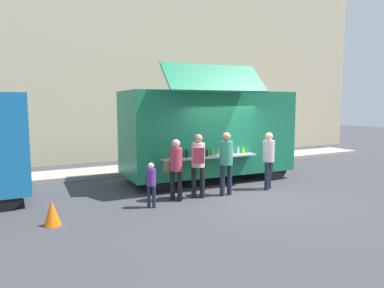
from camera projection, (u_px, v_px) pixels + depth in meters
name	position (u px, v px, depth m)	size (l,w,h in m)	color
ground_plane	(246.00, 196.00, 9.82)	(60.00, 60.00, 0.00)	#38383D
curb_strip	(72.00, 175.00, 12.41)	(28.00, 1.60, 0.15)	#9E998E
building_behind	(76.00, 39.00, 15.68)	(32.00, 2.40, 10.89)	beige
food_truck_main	(208.00, 132.00, 11.79)	(5.67, 3.24, 3.73)	#1A744D
traffic_cone_orange	(52.00, 213.00, 7.42)	(0.36, 0.36, 0.55)	orange
trash_bin	(257.00, 151.00, 15.79)	(0.60, 0.60, 0.92)	#2B6539
customer_front_ordering	(226.00, 158.00, 9.80)	(0.37, 0.36, 1.78)	#1F2135
customer_mid_with_backpack	(198.00, 159.00, 9.48)	(0.47, 0.57, 1.76)	black
customer_rear_waiting	(175.00, 164.00, 9.29)	(0.44, 0.50, 1.64)	black
customer_extra_browsing	(268.00, 155.00, 10.50)	(0.35, 0.35, 1.72)	#1E2536
child_near_queue	(151.00, 181.00, 8.68)	(0.23, 0.23, 1.13)	#1F2439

